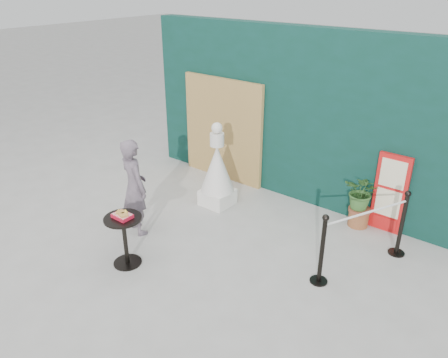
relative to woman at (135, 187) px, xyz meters
The scene contains 10 objects.
ground 1.51m from the woman, 22.45° to the right, with size 60.00×60.00×0.00m, color #ADAAA5.
back_wall 3.00m from the woman, 65.78° to the left, with size 6.00×0.30×3.00m, color #0A3026.
bamboo_fence 2.46m from the woman, 94.79° to the left, with size 1.80×0.08×2.00m, color tan.
woman is the anchor object (origin of this frame).
menu_board 3.96m from the woman, 38.48° to the left, with size 0.50×0.07×1.30m.
statue 1.55m from the woman, 73.39° to the left, with size 0.59×0.59×1.52m.
cafe_table 0.92m from the woman, 51.89° to the right, with size 0.52×0.52×0.75m.
food_basket 0.88m from the woman, 51.69° to the right, with size 0.26×0.19×0.11m.
planter 3.58m from the woman, 40.65° to the left, with size 0.53×0.46×0.91m.
stanchion_barrier 3.44m from the woman, 21.82° to the left, with size 0.84×1.54×1.03m.
Camera 1 is at (3.60, -3.37, 3.76)m, focal length 35.00 mm.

